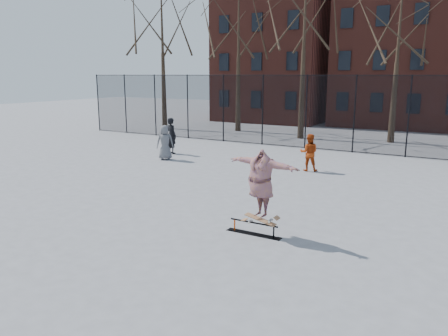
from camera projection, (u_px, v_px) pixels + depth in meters
The scene contains 10 objects.
ground at pixel (195, 218), 12.42m from camera, with size 100.00×100.00×0.00m, color slate.
skate_rail at pixel (254, 229), 11.14m from camera, with size 1.50×0.23×0.33m.
skateboard at pixel (260, 221), 11.00m from camera, with size 0.90×0.21×0.11m, color #9B663E, non-canonical shape.
skater at pixel (261, 187), 10.81m from camera, with size 2.08×0.57×1.70m, color #573D98.
bystander_grey at pixel (165, 142), 20.79m from camera, with size 0.81×0.53×1.66m, color #5A5B5F.
bystander_black at pixel (172, 136), 22.34m from camera, with size 0.67×0.44×1.85m, color black.
bystander_red at pixel (309, 153), 18.35m from camera, with size 0.76×0.60×1.57m, color #A8370E.
fence at pixel (331, 112), 23.00m from camera, with size 34.03×0.07×4.00m.
tree_row at pixel (353, 16), 25.52m from camera, with size 33.66×7.46×10.67m.
rowhouses at pixel (394, 46), 32.81m from camera, with size 29.00×7.00×13.00m.
Camera 1 is at (6.63, -9.84, 4.01)m, focal length 35.00 mm.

